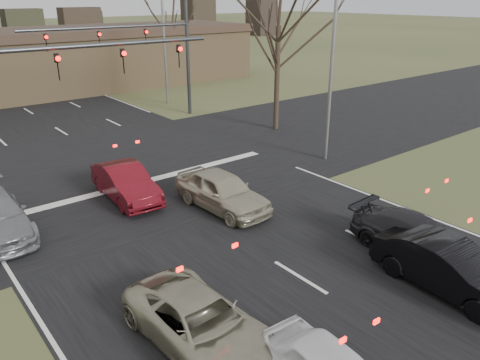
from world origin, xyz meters
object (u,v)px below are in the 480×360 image
object	(u,v)px
car_red_ahead	(126,183)
mast_arm_near	(1,84)
car_charcoal_sedan	(416,236)
streetlight_right_far	(162,30)
car_silver_suv	(200,323)
building	(23,62)
car_black_hatch	(450,268)
car_silver_ahead	(222,191)
streetlight_right_near	(330,50)
mast_arm_far	(151,44)

from	to	relation	value
car_red_ahead	mast_arm_near	bearing A→B (deg)	165.71
car_charcoal_sedan	car_red_ahead	distance (m)	11.49
streetlight_right_far	car_red_ahead	xyz separation A→B (m)	(-10.77, -15.23, -4.86)
car_silver_suv	car_charcoal_sedan	world-z (taller)	car_charcoal_sedan
building	car_silver_suv	distance (m)	36.09
car_black_hatch	car_silver_ahead	size ratio (longest dim) A/B	1.00
streetlight_right_near	car_charcoal_sedan	world-z (taller)	streetlight_right_near
mast_arm_far	car_black_hatch	xyz separation A→B (m)	(-3.29, -23.11, -4.27)
car_red_ahead	car_charcoal_sedan	bearing A→B (deg)	-57.98
mast_arm_near	mast_arm_far	xyz separation A→B (m)	(11.41, 10.00, -0.06)
mast_arm_near	car_silver_ahead	size ratio (longest dim) A/B	2.68
mast_arm_near	streetlight_right_near	size ratio (longest dim) A/B	1.21
car_charcoal_sedan	mast_arm_near	bearing A→B (deg)	126.32
car_red_ahead	car_silver_ahead	size ratio (longest dim) A/B	0.97
car_silver_ahead	building	bearing A→B (deg)	85.55
streetlight_right_near	streetlight_right_far	xyz separation A→B (m)	(0.50, 17.00, 0.00)
mast_arm_far	car_charcoal_sedan	distance (m)	21.90
mast_arm_near	car_silver_suv	bearing A→B (deg)	-83.34
building	car_red_ahead	size ratio (longest dim) A/B	9.62
mast_arm_far	car_red_ahead	bearing A→B (deg)	-124.19
mast_arm_far	streetlight_right_near	distance (m)	13.28
car_silver_suv	building	bearing A→B (deg)	78.11
mast_arm_near	car_charcoal_sedan	world-z (taller)	mast_arm_near
building	car_charcoal_sedan	world-z (taller)	building
mast_arm_near	mast_arm_far	world-z (taller)	same
mast_arm_far	car_silver_ahead	bearing A→B (deg)	-109.18
streetlight_right_near	car_silver_suv	world-z (taller)	streetlight_right_near
mast_arm_near	car_black_hatch	distance (m)	16.02
building	mast_arm_far	bearing A→B (deg)	-74.42
building	car_black_hatch	bearing A→B (deg)	-88.66
mast_arm_near	car_red_ahead	bearing A→B (deg)	-18.02
mast_arm_far	car_silver_ahead	xyz separation A→B (m)	(-5.05, -14.52, -4.25)
car_silver_suv	streetlight_right_far	bearing A→B (deg)	59.19
mast_arm_near	car_silver_ahead	bearing A→B (deg)	-35.41
streetlight_right_near	car_red_ahead	size ratio (longest dim) A/B	2.27
car_black_hatch	streetlight_right_near	bearing A→B (deg)	62.64
building	mast_arm_near	xyz separation A→B (m)	(-7.23, -25.00, 2.41)
car_black_hatch	car_red_ahead	bearing A→B (deg)	113.08
building	streetlight_right_near	world-z (taller)	streetlight_right_near
building	mast_arm_far	world-z (taller)	mast_arm_far
car_red_ahead	mast_arm_far	bearing A→B (deg)	59.53
car_silver_suv	car_silver_ahead	world-z (taller)	car_silver_ahead
streetlight_right_far	car_red_ahead	bearing A→B (deg)	-125.26
car_red_ahead	car_silver_ahead	xyz separation A→B (m)	(2.58, -3.29, 0.05)
car_black_hatch	car_silver_ahead	distance (m)	8.77
streetlight_right_far	car_charcoal_sedan	world-z (taller)	streetlight_right_far
mast_arm_near	car_silver_suv	distance (m)	11.49
mast_arm_near	mast_arm_far	distance (m)	15.17
car_charcoal_sedan	car_red_ahead	size ratio (longest dim) A/B	1.01
car_silver_suv	car_silver_ahead	size ratio (longest dim) A/B	1.02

